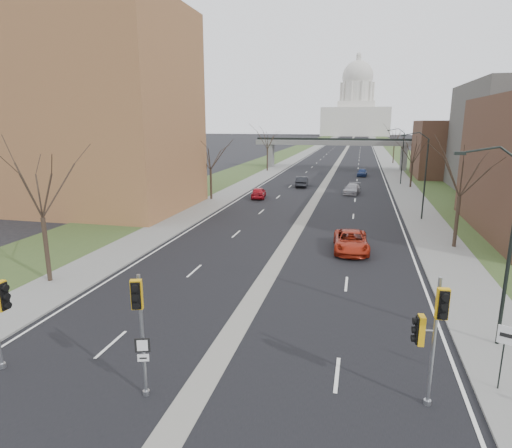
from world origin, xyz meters
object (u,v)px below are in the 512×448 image
at_px(car_left_far, 302,182).
at_px(car_right_near, 351,241).
at_px(signal_pole_median, 139,316).
at_px(car_right_mid, 352,189).
at_px(speed_limit_sign, 504,346).
at_px(signal_pole_right, 432,325).
at_px(car_left_near, 259,193).
at_px(car_right_far, 362,172).

distance_m(car_left_far, car_right_near, 33.93).
relative_size(signal_pole_median, car_right_mid, 0.98).
xyz_separation_m(speed_limit_sign, car_right_mid, (-6.36, 44.79, -1.16)).
bearing_deg(car_right_mid, car_right_near, -80.96).
bearing_deg(signal_pole_right, car_left_near, 104.54).
relative_size(car_right_near, car_right_mid, 1.17).
bearing_deg(signal_pole_right, car_right_far, 85.31).
relative_size(car_left_far, car_right_far, 1.13).
xyz_separation_m(car_left_near, car_left_far, (4.15, 11.53, 0.05)).
bearing_deg(car_right_near, signal_pole_right, -84.90).
height_order(signal_pole_right, car_right_mid, signal_pole_right).
bearing_deg(car_left_far, car_left_near, 67.03).
xyz_separation_m(signal_pole_median, car_right_near, (6.70, 20.40, -2.48)).
distance_m(speed_limit_sign, car_right_mid, 45.26).
height_order(speed_limit_sign, car_right_mid, speed_limit_sign).
bearing_deg(car_right_near, car_right_far, 85.01).
relative_size(car_left_near, car_left_far, 0.91).
xyz_separation_m(car_left_far, car_right_near, (8.26, -32.91, -0.02)).
relative_size(car_left_far, car_right_near, 0.86).
bearing_deg(car_left_near, speed_limit_sign, 107.50).
relative_size(signal_pole_median, car_right_far, 1.10).
bearing_deg(speed_limit_sign, car_right_far, 116.21).
height_order(car_left_far, car_right_near, car_left_far).
xyz_separation_m(signal_pole_median, car_right_mid, (6.13, 48.33, -2.56)).
bearing_deg(signal_pole_median, car_left_near, 79.95).
distance_m(signal_pole_median, signal_pole_right, 9.88).
bearing_deg(car_right_near, signal_pole_median, -112.26).
bearing_deg(speed_limit_sign, car_right_near, 130.78).
distance_m(signal_pole_median, car_left_far, 53.39).
height_order(car_right_near, car_right_far, car_right_near).
height_order(car_left_far, car_right_far, car_left_far).
bearing_deg(signal_pole_right, speed_limit_sign, 23.65).
distance_m(speed_limit_sign, car_left_near, 42.37).
bearing_deg(car_right_near, car_left_near, 116.05).
height_order(car_left_near, car_right_mid, car_left_near).
height_order(car_right_mid, car_right_far, car_right_far).
relative_size(signal_pole_right, car_right_near, 0.86).
distance_m(signal_pole_median, car_right_far, 69.61).
relative_size(signal_pole_median, signal_pole_right, 0.98).
height_order(speed_limit_sign, car_left_near, speed_limit_sign).
distance_m(car_right_mid, car_right_far, 20.87).
bearing_deg(car_left_near, signal_pole_median, 89.84).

